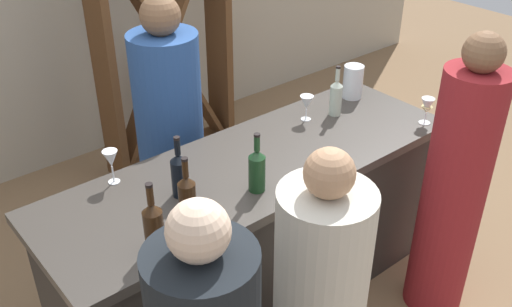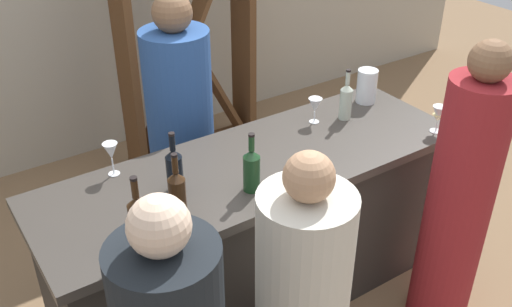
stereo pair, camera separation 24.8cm
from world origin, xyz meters
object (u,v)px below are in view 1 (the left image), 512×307
Objects in this scene: person_server_behind at (171,141)px; wine_bottle_center_near_black at (179,173)px; wine_bottle_second_right_olive_green at (257,169)px; wine_glass_near_right at (111,160)px; person_center_guest at (454,193)px; water_pitcher at (353,82)px; wine_rack at (164,44)px; wine_bottle_rightmost_clear_pale at (336,97)px; wine_glass_near_left at (427,107)px; wine_glass_near_center at (307,103)px; wine_bottle_second_left_amber_brown at (187,197)px; wine_bottle_leftmost_amber_brown at (154,227)px.

wine_bottle_center_near_black is at bearing -33.75° from person_server_behind.
wine_glass_near_right is at bearing 135.32° from wine_bottle_second_right_olive_green.
person_center_guest is (1.23, -0.66, -0.30)m from wine_bottle_center_near_black.
water_pitcher is (1.38, 0.21, -0.01)m from wine_bottle_center_near_black.
wine_bottle_center_near_black is at bearing -119.56° from wine_rack.
person_server_behind is (0.40, 0.74, -0.31)m from wine_bottle_center_near_black.
person_center_guest is at bearing -33.78° from wine_glass_near_right.
water_pitcher is at bearing -28.25° from person_center_guest.
wine_bottle_second_right_olive_green is 0.88m from wine_bottle_rightmost_clear_pale.
wine_glass_near_right is (-1.63, 0.57, 0.03)m from wine_glass_near_left.
wine_glass_near_center is at bearing 38.83° from person_server_behind.
person_center_guest is at bearing -119.71° from wine_glass_near_left.
water_pitcher is (0.44, -1.44, 0.07)m from wine_rack.
wine_bottle_second_left_amber_brown is 1.83× the size of wine_glass_near_right.
wine_bottle_leftmost_amber_brown is (-1.23, -1.92, 0.09)m from wine_rack.
person_server_behind is (-0.56, 0.57, -0.29)m from wine_glass_near_center.
wine_rack is 6.49× the size of wine_bottle_rightmost_clear_pale.
water_pitcher reaches higher than wine_glass_near_center.
wine_glass_near_left is at bearing -51.57° from wine_bottle_rightmost_clear_pale.
wine_glass_near_left is 0.49m from water_pitcher.
wine_bottle_rightmost_clear_pale is at bearing -82.85° from wine_rack.
wine_bottle_leftmost_amber_brown is at bearing -172.57° from wine_bottle_second_right_olive_green.
wine_glass_near_center is 0.42m from water_pitcher.
water_pitcher is (1.08, 0.40, -0.01)m from wine_bottle_second_right_olive_green.
wine_glass_near_right is (0.10, 0.56, 0.00)m from wine_bottle_leftmost_amber_brown.
wine_bottle_rightmost_clear_pale is 2.03× the size of wine_glass_near_center.
wine_bottle_center_near_black is at bearing -56.82° from wine_glass_near_right.
wine_bottle_leftmost_amber_brown reaches higher than wine_glass_near_left.
wine_glass_near_center is (0.66, 0.36, -0.01)m from wine_bottle_second_right_olive_green.
wine_bottle_second_right_olive_green is at bearing -109.15° from wine_rack.
water_pitcher is (1.67, 0.47, -0.02)m from wine_bottle_leftmost_amber_brown.
wine_bottle_second_right_olive_green is 1.15m from wine_glass_near_left.
wine_glass_near_center is at bearing 19.36° from wine_bottle_leftmost_amber_brown.
person_server_behind is (-1.04, 1.03, -0.29)m from wine_glass_near_left.
wine_rack is at bearing 107.00° from water_pitcher.
wine_glass_near_right is (-0.19, 0.29, 0.01)m from wine_bottle_center_near_black.
wine_bottle_rightmost_clear_pale reaches higher than wine_glass_near_left.
wine_bottle_rightmost_clear_pale reaches higher than wine_glass_near_right.
wine_rack is at bearing 104.68° from wine_glass_near_left.
person_server_behind is (0.10, 0.93, -0.30)m from wine_bottle_second_right_olive_green.
wine_bottle_leftmost_amber_brown is 1.04× the size of wine_bottle_second_left_amber_brown.
wine_bottle_second_left_amber_brown is 1.08m from person_server_behind.
wine_bottle_leftmost_amber_brown is 1.09× the size of wine_bottle_rightmost_clear_pale.
person_server_behind reaches higher than person_center_guest.
wine_glass_near_center is (0.02, -1.48, 0.07)m from wine_rack.
person_center_guest is (1.42, -0.95, -0.31)m from wine_glass_near_right.
wine_bottle_second_right_olive_green is 1.08m from person_center_guest.
person_center_guest is (0.10, -0.77, -0.29)m from wine_bottle_rightmost_clear_pale.
wine_glass_near_right is at bearing 174.13° from wine_glass_near_center.
wine_bottle_second_right_olive_green is at bearing -151.27° from wine_glass_near_center.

